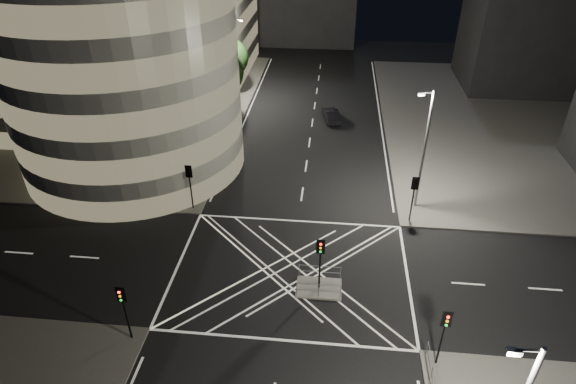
# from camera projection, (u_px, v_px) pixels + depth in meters

# --- Properties ---
(ground) EXTENTS (120.00, 120.00, 0.00)m
(ground) POSITION_uv_depth(u_px,v_px,m) (291.00, 272.00, 33.41)
(ground) COLOR black
(ground) RESTS_ON ground
(sidewalk_far_left) EXTENTS (42.00, 42.00, 0.15)m
(sidewalk_far_left) POSITION_uv_depth(u_px,v_px,m) (75.00, 105.00, 58.48)
(sidewalk_far_left) COLOR #565351
(sidewalk_far_left) RESTS_ON ground
(sidewalk_far_right) EXTENTS (42.00, 42.00, 0.15)m
(sidewalk_far_right) POSITION_uv_depth(u_px,v_px,m) (573.00, 126.00, 53.51)
(sidewalk_far_right) COLOR #565351
(sidewalk_far_right) RESTS_ON ground
(central_island) EXTENTS (3.00, 2.00, 0.15)m
(central_island) POSITION_uv_depth(u_px,v_px,m) (319.00, 288.00, 31.94)
(central_island) COLOR slate
(central_island) RESTS_ON ground
(office_tower_curved) EXTENTS (30.00, 29.00, 27.20)m
(office_tower_curved) POSITION_uv_depth(u_px,v_px,m) (86.00, 15.00, 44.07)
(office_tower_curved) COLOR gray
(office_tower_curved) RESTS_ON sidewalk_far_left
(building_right_far) EXTENTS (14.00, 12.00, 15.00)m
(building_right_far) POSITION_uv_depth(u_px,v_px,m) (527.00, 26.00, 60.58)
(building_right_far) COLOR black
(building_right_far) RESTS_ON sidewalk_far_right
(tree_a) EXTENTS (4.86, 4.86, 7.66)m
(tree_a) POSITION_uv_depth(u_px,v_px,m) (174.00, 142.00, 39.15)
(tree_a) COLOR black
(tree_a) RESTS_ON sidewalk_far_left
(tree_b) EXTENTS (5.29, 5.29, 7.78)m
(tree_b) POSITION_uv_depth(u_px,v_px,m) (194.00, 114.00, 44.25)
(tree_b) COLOR black
(tree_b) RESTS_ON sidewalk_far_left
(tree_c) EXTENTS (3.70, 3.70, 6.73)m
(tree_c) POSITION_uv_depth(u_px,v_px,m) (209.00, 92.00, 49.36)
(tree_c) COLOR black
(tree_c) RESTS_ON sidewalk_far_left
(tree_d) EXTENTS (5.04, 5.04, 7.85)m
(tree_d) POSITION_uv_depth(u_px,v_px,m) (222.00, 70.00, 54.19)
(tree_d) COLOR black
(tree_d) RESTS_ON sidewalk_far_left
(tree_e) EXTENTS (3.92, 3.92, 6.78)m
(tree_e) POSITION_uv_depth(u_px,v_px,m) (232.00, 58.00, 59.45)
(tree_e) COLOR black
(tree_e) RESTS_ON sidewalk_far_left
(traffic_signal_fl) EXTENTS (0.55, 0.22, 4.00)m
(traffic_signal_fl) POSITION_uv_depth(u_px,v_px,m) (190.00, 179.00, 38.29)
(traffic_signal_fl) COLOR black
(traffic_signal_fl) RESTS_ON sidewalk_far_left
(traffic_signal_nl) EXTENTS (0.55, 0.22, 4.00)m
(traffic_signal_nl) POSITION_uv_depth(u_px,v_px,m) (123.00, 304.00, 26.89)
(traffic_signal_nl) COLOR black
(traffic_signal_nl) RESTS_ON sidewalk_near_left
(traffic_signal_fr) EXTENTS (0.55, 0.22, 4.00)m
(traffic_signal_fr) POSITION_uv_depth(u_px,v_px,m) (414.00, 191.00, 36.78)
(traffic_signal_fr) COLOR black
(traffic_signal_fr) RESTS_ON sidewalk_far_right
(traffic_signal_nr) EXTENTS (0.55, 0.22, 4.00)m
(traffic_signal_nr) POSITION_uv_depth(u_px,v_px,m) (444.00, 328.00, 25.38)
(traffic_signal_nr) COLOR black
(traffic_signal_nr) RESTS_ON sidewalk_near_right
(traffic_signal_island) EXTENTS (0.55, 0.22, 4.00)m
(traffic_signal_island) POSITION_uv_depth(u_px,v_px,m) (320.00, 255.00, 30.41)
(traffic_signal_island) COLOR black
(traffic_signal_island) RESTS_ON central_island
(street_lamp_left_near) EXTENTS (1.25, 0.25, 10.00)m
(street_lamp_left_near) POSITION_uv_depth(u_px,v_px,m) (196.00, 121.00, 41.29)
(street_lamp_left_near) COLOR slate
(street_lamp_left_near) RESTS_ON sidewalk_far_left
(street_lamp_left_far) EXTENTS (1.25, 0.25, 10.00)m
(street_lamp_left_far) POSITION_uv_depth(u_px,v_px,m) (236.00, 58.00, 56.37)
(street_lamp_left_far) COLOR slate
(street_lamp_left_far) RESTS_ON sidewalk_far_left
(street_lamp_right_far) EXTENTS (1.25, 0.25, 10.00)m
(street_lamp_right_far) POSITION_uv_depth(u_px,v_px,m) (424.00, 148.00, 37.16)
(street_lamp_right_far) COLOR slate
(street_lamp_right_far) RESTS_ON sidewalk_far_right
(railing_island_south) EXTENTS (2.80, 0.06, 1.10)m
(railing_island_south) POSITION_uv_depth(u_px,v_px,m) (318.00, 291.00, 30.85)
(railing_island_south) COLOR slate
(railing_island_south) RESTS_ON central_island
(railing_island_north) EXTENTS (2.80, 0.06, 1.10)m
(railing_island_north) POSITION_uv_depth(u_px,v_px,m) (320.00, 272.00, 32.36)
(railing_island_north) COLOR slate
(railing_island_north) RESTS_ON central_island
(sedan) EXTENTS (2.36, 4.35, 1.36)m
(sedan) POSITION_uv_depth(u_px,v_px,m) (331.00, 115.00, 54.49)
(sedan) COLOR black
(sedan) RESTS_ON ground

